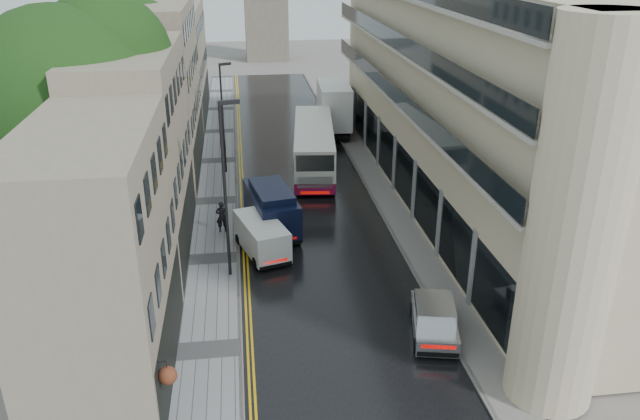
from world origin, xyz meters
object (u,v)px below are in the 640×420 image
object	(u,v)px
silver_hatchback	(417,336)
white_lorry	(322,113)
cream_bus	(296,163)
navy_van	(261,222)
tree_far	(120,94)
pedestrian	(222,217)
white_van	(255,252)
lamp_post_near	(225,193)
tree_near	(70,138)
lamp_post_far	(223,120)

from	to	relation	value
silver_hatchback	white_lorry	bearing A→B (deg)	101.82
cream_bus	navy_van	distance (m)	9.70
tree_far	pedestrian	world-z (taller)	tree_far
silver_hatchback	pedestrian	bearing A→B (deg)	134.81
cream_bus	white_van	xyz separation A→B (m)	(-3.31, -11.95, -0.68)
navy_van	lamp_post_near	distance (m)	4.92
silver_hatchback	tree_near	bearing A→B (deg)	158.31
silver_hatchback	lamp_post_near	bearing A→B (deg)	147.89
white_van	pedestrian	distance (m)	4.97
tree_near	white_lorry	xyz separation A→B (m)	(15.50, 20.94, -4.66)
white_van	pedestrian	size ratio (longest dim) A/B	2.31
white_lorry	pedestrian	world-z (taller)	white_lorry
white_lorry	pedestrian	bearing A→B (deg)	-111.71
pedestrian	navy_van	bearing A→B (deg)	142.75
white_lorry	navy_van	size ratio (longest dim) A/B	1.52
navy_van	white_lorry	bearing A→B (deg)	63.17
white_lorry	lamp_post_far	bearing A→B (deg)	-133.39
silver_hatchback	pedestrian	distance (m)	15.23
navy_van	lamp_post_far	bearing A→B (deg)	89.58
white_lorry	lamp_post_far	xyz separation A→B (m)	(-8.26, -7.91, 1.82)
white_van	lamp_post_far	size ratio (longest dim) A/B	0.55
white_van	lamp_post_far	xyz separation A→B (m)	(-1.64, 15.12, 3.09)
white_lorry	pedestrian	size ratio (longest dim) A/B	4.50
tree_far	white_lorry	distance (m)	17.60
white_van	tree_far	bearing A→B (deg)	103.45
white_van	tree_near	bearing A→B (deg)	150.59
tree_near	tree_far	xyz separation A→B (m)	(0.30, 13.00, -0.72)
silver_hatchback	navy_van	xyz separation A→B (m)	(-5.98, 10.88, 0.67)
navy_van	tree_near	bearing A→B (deg)	173.76
tree_near	cream_bus	world-z (taller)	tree_near
tree_near	lamp_post_far	distance (m)	15.18
white_van	lamp_post_far	bearing A→B (deg)	80.01
tree_near	pedestrian	distance (m)	9.55
white_lorry	lamp_post_near	bearing A→B (deg)	-105.78
lamp_post_far	tree_far	bearing A→B (deg)	156.67
cream_bus	white_van	world-z (taller)	cream_bus
white_van	lamp_post_far	distance (m)	15.52
lamp_post_near	lamp_post_far	xyz separation A→B (m)	(-0.29, 15.72, -0.53)
tree_far	navy_van	world-z (taller)	tree_far
tree_far	white_van	bearing A→B (deg)	-60.36
white_lorry	silver_hatchback	size ratio (longest dim) A/B	2.10
pedestrian	white_lorry	bearing A→B (deg)	-110.68
cream_bus	white_van	size ratio (longest dim) A/B	2.78
cream_bus	lamp_post_near	size ratio (longest dim) A/B	1.36
tree_far	white_lorry	world-z (taller)	tree_far
silver_hatchback	lamp_post_far	size ratio (longest dim) A/B	0.52
tree_near	cream_bus	xyz separation A→B (m)	(12.20, 9.87, -5.25)
tree_near	tree_far	bearing A→B (deg)	88.68
cream_bus	white_lorry	distance (m)	11.57
white_lorry	silver_hatchback	world-z (taller)	white_lorry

